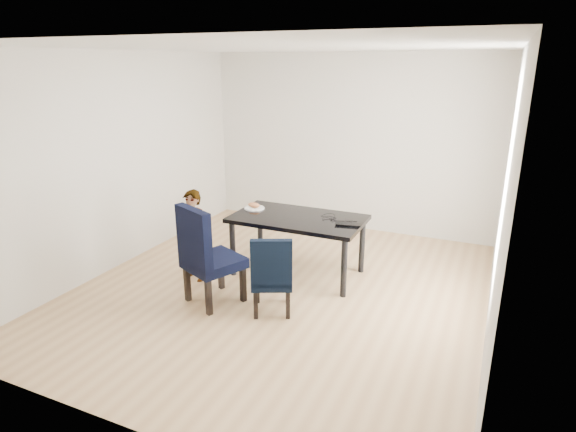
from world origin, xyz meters
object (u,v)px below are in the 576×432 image
at_px(dining_table, 298,245).
at_px(chair_left, 214,254).
at_px(chair_right, 272,273).
at_px(plate, 254,208).
at_px(laptop, 348,223).
at_px(child, 194,236).

relative_size(dining_table, chair_left, 1.42).
relative_size(chair_right, plate, 3.35).
bearing_deg(chair_right, chair_left, 160.66).
distance_m(dining_table, plate, 0.76).
distance_m(dining_table, chair_right, 1.00).
bearing_deg(laptop, child, 9.88).
height_order(chair_left, child, chair_left).
relative_size(chair_left, laptop, 3.85).
bearing_deg(chair_right, child, 139.72).
bearing_deg(chair_right, plate, 100.97).
bearing_deg(plate, laptop, -4.33).
bearing_deg(dining_table, laptop, -1.14).
bearing_deg(dining_table, plate, 172.53).
distance_m(chair_right, laptop, 1.15).
bearing_deg(dining_table, child, -149.11).
distance_m(dining_table, chair_left, 1.20).
bearing_deg(chair_left, chair_right, 29.16).
bearing_deg(chair_right, laptop, 37.29).
height_order(chair_left, laptop, chair_left).
height_order(chair_right, laptop, chair_right).
xyz_separation_m(child, plate, (0.44, 0.74, 0.20)).
bearing_deg(laptop, plate, -14.70).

